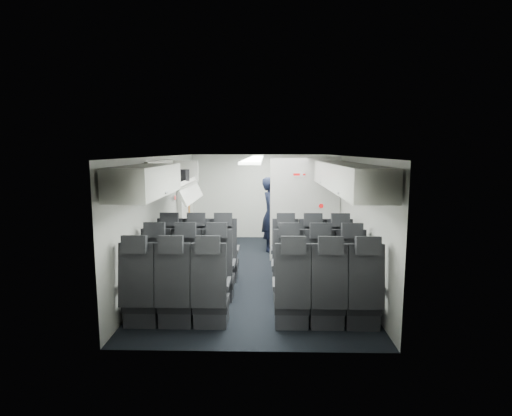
{
  "coord_description": "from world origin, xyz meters",
  "views": [
    {
      "loc": [
        0.18,
        -7.23,
        2.26
      ],
      "look_at": [
        0.0,
        0.4,
        1.15
      ],
      "focal_mm": 28.0,
      "sensor_mm": 36.0,
      "label": 1
    }
  ],
  "objects_px": {
    "galley_unit": "(296,203)",
    "carry_on_bag": "(177,176)",
    "seat_row_mid": "(253,274)",
    "boarding_door": "(184,209)",
    "flight_attendant": "(271,214)",
    "seat_row_front": "(255,258)",
    "seat_row_rear": "(251,296)"
  },
  "relations": [
    {
      "from": "seat_row_rear",
      "to": "boarding_door",
      "type": "bearing_deg",
      "value": 112.87
    },
    {
      "from": "seat_row_rear",
      "to": "galley_unit",
      "type": "height_order",
      "value": "galley_unit"
    },
    {
      "from": "seat_row_front",
      "to": "seat_row_mid",
      "type": "bearing_deg",
      "value": -90.0
    },
    {
      "from": "flight_attendant",
      "to": "galley_unit",
      "type": "bearing_deg",
      "value": -26.35
    },
    {
      "from": "seat_row_rear",
      "to": "carry_on_bag",
      "type": "relative_size",
      "value": 8.41
    },
    {
      "from": "carry_on_bag",
      "to": "flight_attendant",
      "type": "bearing_deg",
      "value": 49.39
    },
    {
      "from": "galley_unit",
      "to": "boarding_door",
      "type": "distance_m",
      "value": 2.84
    },
    {
      "from": "seat_row_front",
      "to": "galley_unit",
      "type": "relative_size",
      "value": 1.75
    },
    {
      "from": "galley_unit",
      "to": "carry_on_bag",
      "type": "bearing_deg",
      "value": -129.21
    },
    {
      "from": "boarding_door",
      "to": "flight_attendant",
      "type": "height_order",
      "value": "boarding_door"
    },
    {
      "from": "boarding_door",
      "to": "carry_on_bag",
      "type": "bearing_deg",
      "value": -82.08
    },
    {
      "from": "flight_attendant",
      "to": "carry_on_bag",
      "type": "relative_size",
      "value": 4.21
    },
    {
      "from": "galley_unit",
      "to": "carry_on_bag",
      "type": "relative_size",
      "value": 4.8
    },
    {
      "from": "seat_row_front",
      "to": "flight_attendant",
      "type": "distance_m",
      "value": 2.23
    },
    {
      "from": "seat_row_front",
      "to": "flight_attendant",
      "type": "height_order",
      "value": "flight_attendant"
    },
    {
      "from": "galley_unit",
      "to": "flight_attendant",
      "type": "xyz_separation_m",
      "value": [
        -0.65,
        -1.09,
        -0.12
      ]
    },
    {
      "from": "boarding_door",
      "to": "carry_on_bag",
      "type": "xyz_separation_m",
      "value": [
        0.24,
        -1.71,
        0.84
      ]
    },
    {
      "from": "seat_row_front",
      "to": "seat_row_rear",
      "type": "bearing_deg",
      "value": -90.0
    },
    {
      "from": "seat_row_mid",
      "to": "seat_row_rear",
      "type": "bearing_deg",
      "value": -90.0
    },
    {
      "from": "seat_row_mid",
      "to": "galley_unit",
      "type": "relative_size",
      "value": 1.75
    },
    {
      "from": "boarding_door",
      "to": "flight_attendant",
      "type": "xyz_separation_m",
      "value": [
        1.94,
        0.08,
        -0.12
      ]
    },
    {
      "from": "seat_row_front",
      "to": "boarding_door",
      "type": "relative_size",
      "value": 1.79
    },
    {
      "from": "seat_row_front",
      "to": "seat_row_mid",
      "type": "xyz_separation_m",
      "value": [
        0.0,
        -0.9,
        0.0
      ]
    },
    {
      "from": "seat_row_mid",
      "to": "boarding_door",
      "type": "xyz_separation_m",
      "value": [
        -1.64,
        2.99,
        0.55
      ]
    },
    {
      "from": "seat_row_front",
      "to": "seat_row_rear",
      "type": "height_order",
      "value": "same"
    },
    {
      "from": "seat_row_front",
      "to": "seat_row_mid",
      "type": "height_order",
      "value": "same"
    },
    {
      "from": "seat_row_front",
      "to": "carry_on_bag",
      "type": "bearing_deg",
      "value": 165.11
    },
    {
      "from": "seat_row_front",
      "to": "flight_attendant",
      "type": "bearing_deg",
      "value": 82.05
    },
    {
      "from": "galley_unit",
      "to": "carry_on_bag",
      "type": "xyz_separation_m",
      "value": [
        -2.35,
        -2.88,
        0.85
      ]
    },
    {
      "from": "seat_row_front",
      "to": "seat_row_rear",
      "type": "distance_m",
      "value": 1.8
    },
    {
      "from": "seat_row_rear",
      "to": "galley_unit",
      "type": "distance_m",
      "value": 5.17
    },
    {
      "from": "seat_row_rear",
      "to": "flight_attendant",
      "type": "xyz_separation_m",
      "value": [
        0.3,
        3.96,
        0.43
      ]
    }
  ]
}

